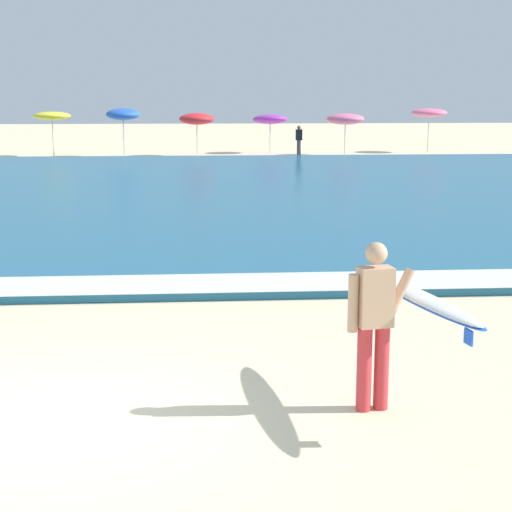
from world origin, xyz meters
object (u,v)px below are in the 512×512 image
(beach_umbrella_1, at_px, (52,116))
(beachgoer_near_row_left, at_px, (299,140))
(beach_umbrella_3, at_px, (197,119))
(beach_umbrella_2, at_px, (123,114))
(surfer_with_board, at_px, (398,310))
(beach_umbrella_5, at_px, (345,119))
(beach_umbrella_6, at_px, (429,113))
(beach_umbrella_4, at_px, (270,119))

(beach_umbrella_1, bearing_deg, beachgoer_near_row_left, -4.82)
(beach_umbrella_1, bearing_deg, beach_umbrella_3, -1.95)
(beach_umbrella_2, distance_m, beach_umbrella_3, 3.73)
(surfer_with_board, relative_size, beach_umbrella_5, 1.14)
(beach_umbrella_3, xyz_separation_m, beachgoer_near_row_left, (5.17, -0.80, -1.05))
(beach_umbrella_5, relative_size, beach_umbrella_6, 0.91)
(beach_umbrella_1, relative_size, beach_umbrella_6, 0.95)
(beach_umbrella_1, bearing_deg, beach_umbrella_2, -6.27)
(beach_umbrella_6, bearing_deg, beach_umbrella_5, -158.16)
(surfer_with_board, height_order, beach_umbrella_5, beach_umbrella_5)
(beach_umbrella_5, height_order, beach_umbrella_6, beach_umbrella_6)
(beach_umbrella_6, bearing_deg, surfer_with_board, -106.56)
(beach_umbrella_1, height_order, beach_umbrella_2, beach_umbrella_2)
(surfer_with_board, bearing_deg, beach_umbrella_3, 93.40)
(surfer_with_board, xyz_separation_m, beachgoer_near_row_left, (3.16, 33.07, -0.19))
(beach_umbrella_2, bearing_deg, surfer_with_board, -80.35)
(beach_umbrella_3, height_order, beach_umbrella_4, beach_umbrella_3)
(beach_umbrella_3, distance_m, beach_umbrella_4, 4.40)
(beach_umbrella_3, bearing_deg, beach_umbrella_6, 8.73)
(beach_umbrella_6, height_order, beachgoer_near_row_left, beach_umbrella_6)
(beach_umbrella_2, relative_size, beach_umbrella_3, 1.13)
(beach_umbrella_4, distance_m, beach_umbrella_5, 4.24)
(beach_umbrella_3, xyz_separation_m, beach_umbrella_6, (12.66, 1.95, 0.24))
(beach_umbrella_2, bearing_deg, beach_umbrella_5, 0.47)
(beach_umbrella_1, xyz_separation_m, beach_umbrella_2, (3.62, -0.40, 0.09))
(beach_umbrella_1, height_order, beachgoer_near_row_left, beach_umbrella_1)
(beach_umbrella_2, xyz_separation_m, beach_umbrella_5, (11.39, 0.09, -0.26))
(beach_umbrella_6, xyz_separation_m, beachgoer_near_row_left, (-7.49, -2.75, -1.29))
(beach_umbrella_2, relative_size, beachgoer_near_row_left, 1.57)
(beach_umbrella_1, xyz_separation_m, beach_umbrella_4, (11.28, 1.71, -0.24))
(surfer_with_board, xyz_separation_m, beach_umbrella_5, (5.66, 33.82, 0.84))
(beach_umbrella_1, xyz_separation_m, beachgoer_near_row_left, (12.51, -1.05, -1.20))
(beach_umbrella_4, bearing_deg, beach_umbrella_5, -28.33)
(beach_umbrella_2, height_order, beach_umbrella_3, beach_umbrella_2)
(beach_umbrella_2, bearing_deg, beachgoer_near_row_left, -4.23)
(surfer_with_board, height_order, beach_umbrella_2, beach_umbrella_2)
(beach_umbrella_2, xyz_separation_m, beach_umbrella_3, (3.72, 0.15, -0.24))
(beach_umbrella_5, bearing_deg, beachgoer_near_row_left, -163.32)
(surfer_with_board, bearing_deg, beach_umbrella_6, 73.44)
(beach_umbrella_4, distance_m, beachgoer_near_row_left, 3.17)
(beach_umbrella_1, distance_m, beach_umbrella_2, 3.64)
(beach_umbrella_6, bearing_deg, beach_umbrella_4, 179.93)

